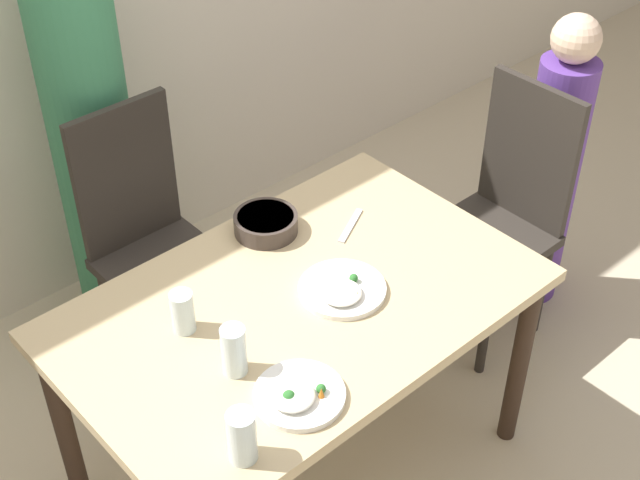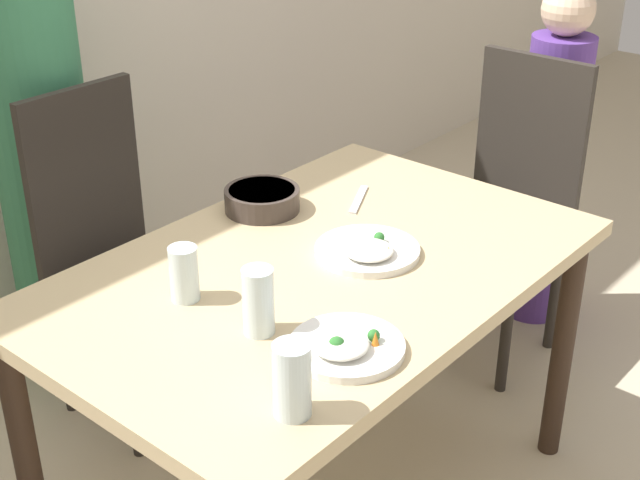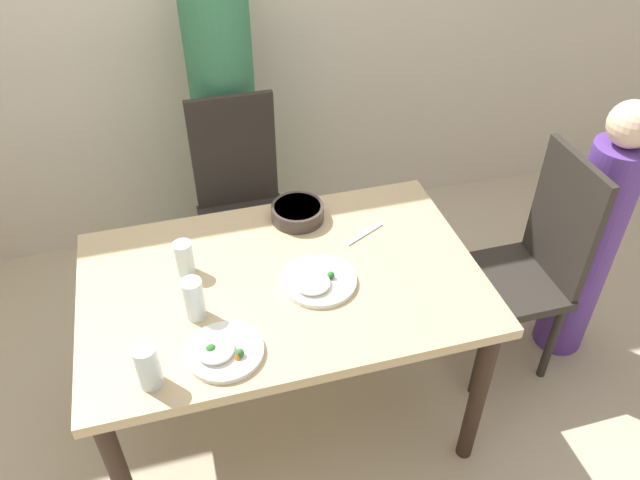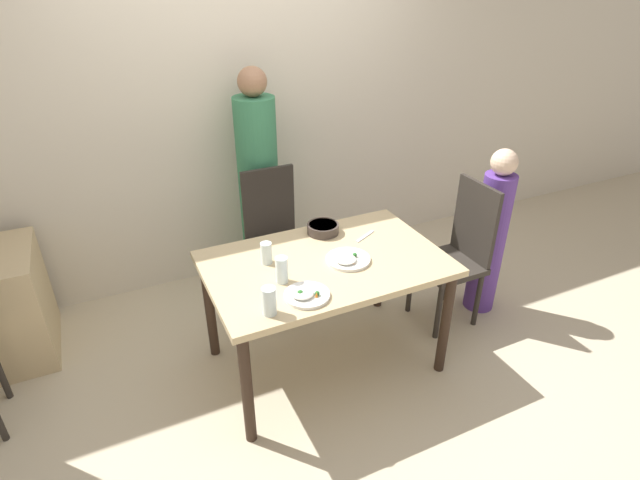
# 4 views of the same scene
# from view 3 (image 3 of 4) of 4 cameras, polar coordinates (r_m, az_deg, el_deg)

# --- Properties ---
(ground_plane) EXTENTS (10.00, 10.00, 0.00)m
(ground_plane) POSITION_cam_3_polar(r_m,az_deg,el_deg) (2.70, -2.86, -15.28)
(ground_plane) COLOR beige
(dining_table) EXTENTS (1.35, 0.87, 0.75)m
(dining_table) POSITION_cam_3_polar(r_m,az_deg,el_deg) (2.19, -3.41, -5.18)
(dining_table) COLOR tan
(dining_table) RESTS_ON ground_plane
(chair_adult_spot) EXTENTS (0.40, 0.40, 1.00)m
(chair_adult_spot) POSITION_cam_3_polar(r_m,az_deg,el_deg) (2.87, -7.18, 3.45)
(chair_adult_spot) COLOR #2D2823
(chair_adult_spot) RESTS_ON ground_plane
(chair_child_spot) EXTENTS (0.40, 0.40, 1.00)m
(chair_child_spot) POSITION_cam_3_polar(r_m,az_deg,el_deg) (2.65, 18.52, -2.05)
(chair_child_spot) COLOR #2D2823
(chair_child_spot) RESTS_ON ground_plane
(person_adult) EXTENTS (0.29, 0.29, 1.65)m
(person_adult) POSITION_cam_3_polar(r_m,az_deg,el_deg) (3.00, -8.60, 10.55)
(person_adult) COLOR #387F56
(person_adult) RESTS_ON ground_plane
(person_child) EXTENTS (0.21, 0.21, 1.21)m
(person_child) POSITION_cam_3_polar(r_m,az_deg,el_deg) (2.77, 23.44, -0.25)
(person_child) COLOR #5B3893
(person_child) RESTS_ON ground_plane
(bowl_curry) EXTENTS (0.20, 0.20, 0.06)m
(bowl_curry) POSITION_cam_3_polar(r_m,az_deg,el_deg) (2.36, -2.07, 2.56)
(bowl_curry) COLOR #3D332D
(bowl_curry) RESTS_ON dining_table
(plate_rice_adult) EXTENTS (0.23, 0.23, 0.05)m
(plate_rice_adult) POSITION_cam_3_polar(r_m,az_deg,el_deg) (1.90, -8.93, -10.00)
(plate_rice_adult) COLOR white
(plate_rice_adult) RESTS_ON dining_table
(plate_rice_child) EXTENTS (0.25, 0.25, 0.04)m
(plate_rice_child) POSITION_cam_3_polar(r_m,az_deg,el_deg) (2.09, -0.20, -3.80)
(plate_rice_child) COLOR white
(plate_rice_child) RESTS_ON dining_table
(glass_water_tall) EXTENTS (0.07, 0.07, 0.15)m
(glass_water_tall) POSITION_cam_3_polar(r_m,az_deg,el_deg) (1.84, -15.48, -11.06)
(glass_water_tall) COLOR silver
(glass_water_tall) RESTS_ON dining_table
(glass_water_short) EXTENTS (0.06, 0.06, 0.13)m
(glass_water_short) POSITION_cam_3_polar(r_m,az_deg,el_deg) (2.16, -12.31, -1.63)
(glass_water_short) COLOR silver
(glass_water_short) RESTS_ON dining_table
(glass_water_center) EXTENTS (0.07, 0.07, 0.15)m
(glass_water_center) POSITION_cam_3_polar(r_m,az_deg,el_deg) (1.99, -11.47, -5.30)
(glass_water_center) COLOR silver
(glass_water_center) RESTS_ON dining_table
(fork_steel) EXTENTS (0.17, 0.10, 0.01)m
(fork_steel) POSITION_cam_3_polar(r_m,az_deg,el_deg) (2.31, 4.05, 0.57)
(fork_steel) COLOR silver
(fork_steel) RESTS_ON dining_table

